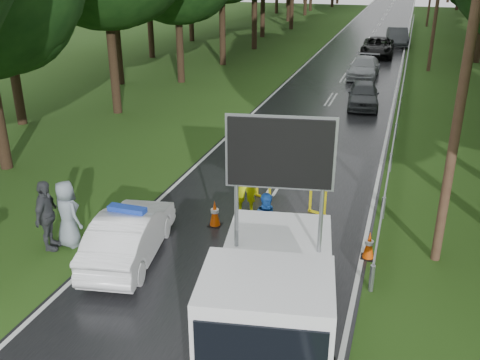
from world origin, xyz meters
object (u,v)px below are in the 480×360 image
at_px(barrier, 290,183).
at_px(officer, 245,182).
at_px(queue_car_fourth, 397,37).
at_px(police_sedan, 130,235).
at_px(civilian, 268,222).
at_px(queue_car_third, 378,47).
at_px(queue_car_second, 364,68).
at_px(queue_car_first, 363,94).
at_px(work_truck, 272,293).

height_order(barrier, officer, officer).
bearing_deg(queue_car_fourth, police_sedan, -104.69).
height_order(civilian, queue_car_third, civilian).
bearing_deg(queue_car_second, barrier, -89.37).
bearing_deg(barrier, officer, -127.64).
relative_size(police_sedan, civilian, 2.60).
bearing_deg(officer, queue_car_second, -112.02).
distance_m(queue_car_second, queue_car_third, 8.38).
bearing_deg(barrier, queue_car_first, 103.86).
bearing_deg(work_truck, civilian, 96.35).
xyz_separation_m(officer, queue_car_third, (1.78, 29.71, -0.28)).
bearing_deg(barrier, queue_car_second, 107.38).
bearing_deg(work_truck, queue_car_second, 81.95).
bearing_deg(work_truck, queue_car_fourth, 79.35).
distance_m(officer, queue_car_fourth, 35.83).
xyz_separation_m(police_sedan, officer, (2.08, 3.54, 0.33)).
bearing_deg(police_sedan, queue_car_fourth, -107.31).
relative_size(queue_car_first, queue_car_fourth, 0.83).
height_order(work_truck, queue_car_first, work_truck).
distance_m(police_sedan, work_truck, 4.89).
height_order(barrier, queue_car_fourth, queue_car_fourth).
height_order(barrier, queue_car_third, queue_car_third).
distance_m(barrier, queue_car_second, 20.50).
relative_size(officer, queue_car_second, 0.45).
relative_size(civilian, queue_car_second, 0.37).
distance_m(work_truck, queue_car_second, 27.01).
bearing_deg(work_truck, barrier, 89.70).
bearing_deg(police_sedan, officer, -130.37).
xyz_separation_m(work_truck, queue_car_second, (-0.75, 27.00, -0.55)).
bearing_deg(officer, queue_car_first, -117.00).
bearing_deg(work_truck, officer, 102.36).
bearing_deg(police_sedan, barrier, -137.01).
bearing_deg(officer, queue_car_fourth, -112.73).
bearing_deg(queue_car_second, work_truck, -86.89).
xyz_separation_m(barrier, queue_car_first, (1.00, 13.04, -0.15)).
distance_m(queue_car_second, queue_car_fourth, 14.46).
height_order(barrier, queue_car_second, queue_car_second).
bearing_deg(officer, work_truck, 94.11).
relative_size(work_truck, civilian, 3.56).
distance_m(civilian, queue_car_fourth, 37.76).
distance_m(work_truck, barrier, 6.59).
height_order(police_sedan, queue_car_first, police_sedan).
xyz_separation_m(civilian, queue_car_second, (0.30, 23.34, -0.18)).
bearing_deg(civilian, barrier, 64.89).
bearing_deg(queue_car_second, civilian, -89.21).
relative_size(civilian, queue_car_third, 0.31).
xyz_separation_m(police_sedan, queue_car_fourth, (5.10, 39.24, 0.09)).
relative_size(police_sedan, work_truck, 0.73).
relative_size(queue_car_third, queue_car_fourth, 1.13).
distance_m(officer, queue_car_second, 21.38).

